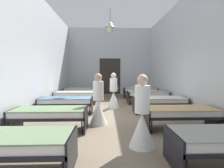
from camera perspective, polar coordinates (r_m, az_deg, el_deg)
name	(u,v)px	position (r m, az deg, el deg)	size (l,w,h in m)	color
ground_plane	(113,114)	(6.70, 0.40, -9.58)	(6.14, 11.92, 0.10)	#7A6B56
room_shell	(112,55)	(7.76, 0.04, 9.18)	(5.94, 11.52, 4.44)	silver
bed_left_row_0	(11,143)	(3.26, -29.57, -16.00)	(1.90, 0.84, 0.57)	black
bed_left_row_1	(50,114)	(4.95, -19.20, -8.88)	(1.90, 0.84, 0.57)	black
bed_right_row_1	(181,113)	(5.13, 21.11, -8.48)	(1.90, 0.84, 0.57)	black
bed_left_row_2	(66,101)	(6.75, -14.39, -5.36)	(1.90, 0.84, 0.57)	black
bed_right_row_2	(159,101)	(6.89, 14.91, -5.19)	(1.90, 0.84, 0.57)	black
bed_left_row_3	(75,95)	(8.60, -11.65, -3.32)	(1.90, 0.84, 0.57)	black
bed_right_row_3	(148,94)	(8.70, 11.29, -3.23)	(1.90, 0.84, 0.57)	black
bed_left_row_4	(81,90)	(10.46, -9.89, -1.99)	(1.90, 0.84, 0.57)	black
bed_right_row_4	(140,90)	(10.55, 8.94, -1.93)	(1.90, 0.84, 0.57)	black
nurse_near_aisle	(113,95)	(7.44, 0.48, -3.67)	(0.52, 0.52, 1.49)	white
nurse_mid_aisle	(98,106)	(5.20, -4.38, -7.04)	(0.52, 0.52, 1.49)	white
nurse_far_aisle	(142,121)	(3.71, 9.55, -11.61)	(0.52, 0.52, 1.49)	white
potted_plant	(114,83)	(10.36, 0.61, 0.29)	(0.61, 0.61, 1.33)	brown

